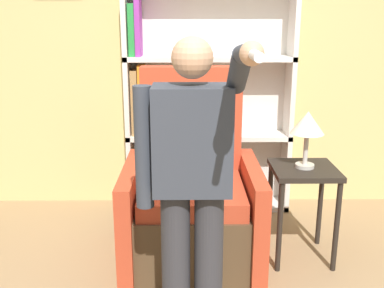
{
  "coord_description": "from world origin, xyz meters",
  "views": [
    {
      "loc": [
        -0.12,
        -1.92,
        1.65
      ],
      "look_at": [
        -0.09,
        0.56,
        0.95
      ],
      "focal_mm": 42.0,
      "sensor_mm": 36.0,
      "label": 1
    }
  ],
  "objects_px": {
    "person_standing": "(192,179)",
    "side_table": "(303,185)",
    "armchair": "(192,201)",
    "table_lamp": "(307,125)",
    "bookcase": "(194,101)"
  },
  "relations": [
    {
      "from": "person_standing",
      "to": "side_table",
      "type": "height_order",
      "value": "person_standing"
    },
    {
      "from": "person_standing",
      "to": "bookcase",
      "type": "bearing_deg",
      "value": 88.75
    },
    {
      "from": "person_standing",
      "to": "table_lamp",
      "type": "distance_m",
      "value": 1.12
    },
    {
      "from": "person_standing",
      "to": "table_lamp",
      "type": "relative_size",
      "value": 4.06
    },
    {
      "from": "armchair",
      "to": "side_table",
      "type": "height_order",
      "value": "armchair"
    },
    {
      "from": "table_lamp",
      "to": "side_table",
      "type": "bearing_deg",
      "value": 45.0
    },
    {
      "from": "table_lamp",
      "to": "armchair",
      "type": "bearing_deg",
      "value": 174.88
    },
    {
      "from": "person_standing",
      "to": "side_table",
      "type": "relative_size",
      "value": 2.34
    },
    {
      "from": "armchair",
      "to": "side_table",
      "type": "distance_m",
      "value": 0.78
    },
    {
      "from": "bookcase",
      "to": "person_standing",
      "type": "height_order",
      "value": "bookcase"
    },
    {
      "from": "armchair",
      "to": "bookcase",
      "type": "bearing_deg",
      "value": 88.01
    },
    {
      "from": "bookcase",
      "to": "side_table",
      "type": "xyz_separation_m",
      "value": [
        0.74,
        -0.92,
        -0.43
      ]
    },
    {
      "from": "armchair",
      "to": "table_lamp",
      "type": "xyz_separation_m",
      "value": [
        0.77,
        -0.07,
        0.57
      ]
    },
    {
      "from": "table_lamp",
      "to": "bookcase",
      "type": "bearing_deg",
      "value": 128.81
    },
    {
      "from": "bookcase",
      "to": "person_standing",
      "type": "distance_m",
      "value": 1.72
    }
  ]
}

